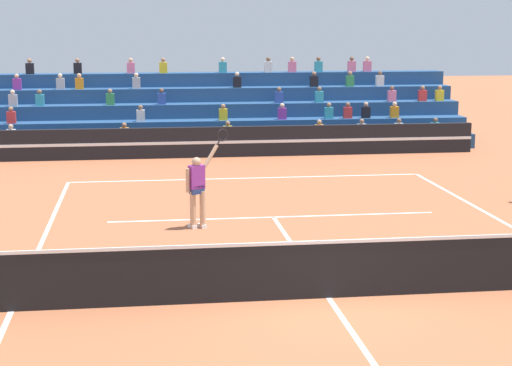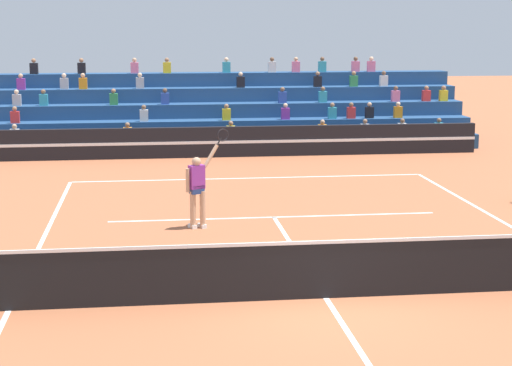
{
  "view_description": "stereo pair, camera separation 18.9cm",
  "coord_description": "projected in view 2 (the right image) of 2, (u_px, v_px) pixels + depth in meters",
  "views": [
    {
      "loc": [
        -3.21,
        -14.25,
        4.84
      ],
      "look_at": [
        -0.59,
        5.32,
        1.1
      ],
      "focal_mm": 60.0,
      "sensor_mm": 36.0,
      "label": 1
    },
    {
      "loc": [
        -3.03,
        -14.28,
        4.84
      ],
      "look_at": [
        -0.59,
        5.32,
        1.1
      ],
      "focal_mm": 60.0,
      "sensor_mm": 36.0,
      "label": 2
    }
  ],
  "objects": [
    {
      "name": "tennis_player",
      "position": [
        198.0,
        187.0,
        20.17
      ],
      "size": [
        1.11,
        0.59,
        2.4
      ],
      "color": "tan",
      "rests_on": "ground"
    },
    {
      "name": "ground_plane",
      "position": [
        326.0,
        298.0,
        15.19
      ],
      "size": [
        120.0,
        120.0,
        0.0
      ],
      "primitive_type": "plane",
      "color": "#AD603D"
    },
    {
      "name": "tennis_net",
      "position": [
        326.0,
        269.0,
        15.09
      ],
      "size": [
        12.0,
        0.1,
        1.1
      ],
      "color": "black",
      "rests_on": "ground"
    },
    {
      "name": "court_lines",
      "position": [
        326.0,
        298.0,
        15.19
      ],
      "size": [
        11.1,
        23.9,
        0.01
      ],
      "color": "white",
      "rests_on": "ground"
    },
    {
      "name": "bleacher_stand",
      "position": [
        226.0,
        117.0,
        34.59
      ],
      "size": [
        19.08,
        4.75,
        3.38
      ],
      "color": "navy",
      "rests_on": "ground"
    },
    {
      "name": "sponsor_banner_wall",
      "position": [
        235.0,
        142.0,
        30.97
      ],
      "size": [
        18.0,
        0.26,
        1.1
      ],
      "color": "black",
      "rests_on": "ground"
    },
    {
      "name": "tennis_ball",
      "position": [
        153.0,
        250.0,
        18.28
      ],
      "size": [
        0.07,
        0.07,
        0.07
      ],
      "primitive_type": "sphere",
      "color": "#C6DB33",
      "rests_on": "ground"
    }
  ]
}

